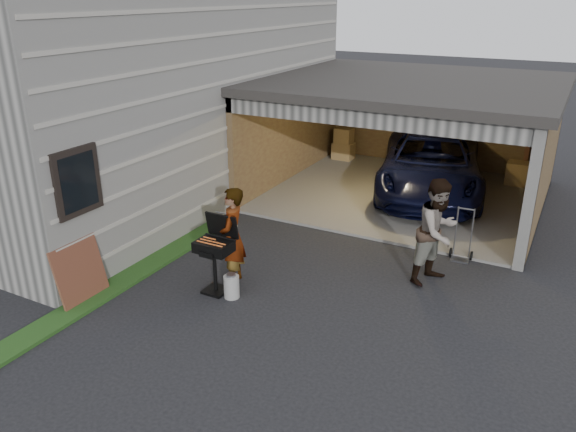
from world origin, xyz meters
name	(u,v)px	position (x,y,z in m)	size (l,w,h in m)	color
ground	(239,305)	(0.00, 0.00, 0.00)	(80.00, 80.00, 0.00)	black
house	(121,80)	(-6.00, 4.00, 2.75)	(7.00, 11.00, 5.50)	#474744
groundcover_strip	(94,298)	(-2.25, -1.00, 0.03)	(0.50, 8.00, 0.06)	#193814
garage	(412,120)	(0.76, 6.79, 1.87)	(6.80, 6.30, 2.90)	#605E59
minivan	(430,167)	(1.30, 6.90, 0.73)	(2.41, 5.23, 1.45)	black
woman	(232,237)	(-0.50, 0.62, 0.89)	(0.65, 0.43, 1.78)	#C7E4FA
man	(438,231)	(2.60, 2.37, 0.95)	(0.93, 0.72, 1.90)	#432D1A
bbq_grill	(215,249)	(-0.60, 0.23, 0.80)	(0.61, 0.53, 1.35)	black
propane_tank	(232,287)	(-0.26, 0.17, 0.20)	(0.26, 0.26, 0.40)	#B5B5B1
plywood_panel	(80,272)	(-2.40, -1.08, 0.52)	(0.04, 0.94, 1.06)	#572B1D
hand_truck	(461,250)	(2.85, 3.47, 0.20)	(0.44, 0.34, 1.05)	slate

